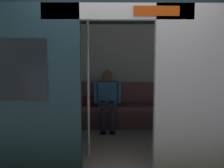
% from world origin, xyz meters
% --- Properties ---
extents(train_car, '(6.40, 2.63, 2.27)m').
position_xyz_m(train_car, '(0.06, -1.14, 1.49)').
color(train_car, silver).
rests_on(train_car, ground_plane).
extents(bench_seat, '(2.65, 0.44, 0.46)m').
position_xyz_m(bench_seat, '(0.00, -2.11, 0.36)').
color(bench_seat, '#935156').
rests_on(bench_seat, ground_plane).
extents(person_seated, '(0.55, 0.67, 1.19)m').
position_xyz_m(person_seated, '(0.13, -2.06, 0.68)').
color(person_seated, '#4C8CC6').
rests_on(person_seated, ground_plane).
extents(handbag, '(0.26, 0.15, 0.17)m').
position_xyz_m(handbag, '(0.58, -2.19, 0.55)').
color(handbag, maroon).
rests_on(handbag, bench_seat).
extents(book, '(0.19, 0.25, 0.03)m').
position_xyz_m(book, '(-0.19, -2.15, 0.48)').
color(book, '#33723F').
rests_on(book, bench_seat).
extents(grab_pole_door, '(0.04, 0.04, 2.13)m').
position_xyz_m(grab_pole_door, '(0.41, -0.48, 1.06)').
color(grab_pole_door, silver).
rests_on(grab_pole_door, ground_plane).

